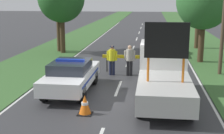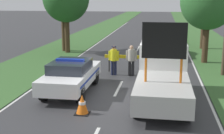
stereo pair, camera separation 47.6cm
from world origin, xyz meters
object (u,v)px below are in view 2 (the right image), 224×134
(traffic_cone_near_police, at_px, (79,66))
(roadside_tree_near_right, at_px, (208,1))
(queued_car_van_white, at_px, (162,46))
(pedestrian_civilian, at_px, (131,58))
(road_barrier, at_px, (127,58))
(police_car, at_px, (71,75))
(queued_car_wagon_maroon, at_px, (161,36))
(traffic_cone_centre_front, at_px, (82,104))
(police_officer, at_px, (114,58))
(work_truck, at_px, (163,74))

(traffic_cone_near_police, relative_size, roadside_tree_near_right, 0.09)
(traffic_cone_near_police, xyz_separation_m, queued_car_van_white, (4.73, 5.46, 0.51))
(queued_car_van_white, distance_m, roadside_tree_near_right, 4.73)
(pedestrian_civilian, xyz_separation_m, traffic_cone_near_police, (-3.14, 0.73, -0.74))
(road_barrier, height_order, queued_car_van_white, queued_car_van_white)
(traffic_cone_near_police, height_order, queued_car_van_white, queued_car_van_white)
(police_car, distance_m, roadside_tree_near_right, 10.64)
(traffic_cone_near_police, distance_m, queued_car_van_white, 7.24)
(queued_car_wagon_maroon, bearing_deg, pedestrian_civilian, 82.91)
(police_car, bearing_deg, road_barrier, 64.83)
(traffic_cone_near_police, relative_size, traffic_cone_centre_front, 0.69)
(police_officer, height_order, roadside_tree_near_right, roadside_tree_near_right)
(work_truck, bearing_deg, traffic_cone_centre_front, 37.94)
(police_car, relative_size, road_barrier, 1.82)
(police_officer, xyz_separation_m, queued_car_van_white, (2.56, 6.18, -0.22))
(roadside_tree_near_right, bearing_deg, police_officer, -142.28)
(police_car, bearing_deg, police_officer, 68.30)
(police_car, xyz_separation_m, road_barrier, (2.05, 4.17, 0.04))
(traffic_cone_centre_front, relative_size, queued_car_van_white, 0.16)
(road_barrier, xyz_separation_m, roadside_tree_near_right, (4.74, 3.38, 3.16))
(work_truck, height_order, queued_car_wagon_maroon, work_truck)
(road_barrier, height_order, queued_car_wagon_maroon, queued_car_wagon_maroon)
(traffic_cone_near_police, relative_size, queued_car_van_white, 0.11)
(queued_car_van_white, bearing_deg, queued_car_wagon_maroon, -89.48)
(police_officer, xyz_separation_m, traffic_cone_centre_front, (-0.24, -6.02, -0.61))
(police_officer, distance_m, traffic_cone_centre_front, 6.05)
(pedestrian_civilian, height_order, traffic_cone_centre_front, pedestrian_civilian)
(police_car, distance_m, queued_car_wagon_maroon, 16.20)
(road_barrier, relative_size, traffic_cone_centre_front, 3.53)
(work_truck, bearing_deg, roadside_tree_near_right, -107.92)
(police_car, bearing_deg, queued_car_wagon_maroon, 77.02)
(work_truck, bearing_deg, pedestrian_civilian, -65.09)
(road_barrier, xyz_separation_m, queued_car_wagon_maroon, (1.88, 11.55, -0.06))
(police_officer, bearing_deg, traffic_cone_near_police, -45.54)
(pedestrian_civilian, bearing_deg, police_officer, -151.45)
(roadside_tree_near_right, bearing_deg, police_car, -131.99)
(traffic_cone_centre_front, height_order, queued_car_van_white, queued_car_van_white)
(work_truck, xyz_separation_m, police_officer, (-2.67, 3.81, -0.12))
(police_car, height_order, queued_car_wagon_maroon, police_car)
(road_barrier, height_order, traffic_cone_near_police, road_barrier)
(traffic_cone_centre_front, bearing_deg, police_officer, 87.69)
(police_car, xyz_separation_m, queued_car_van_white, (3.98, 9.57, -0.03))
(police_car, distance_m, traffic_cone_near_police, 4.21)
(traffic_cone_centre_front, distance_m, queued_car_van_white, 12.52)
(work_truck, relative_size, road_barrier, 2.15)
(work_truck, xyz_separation_m, road_barrier, (-2.04, 4.59, -0.28))
(work_truck, distance_m, roadside_tree_near_right, 8.89)
(police_car, distance_m, road_barrier, 4.65)
(road_barrier, xyz_separation_m, police_officer, (-0.63, -0.78, 0.15))
(work_truck, xyz_separation_m, queued_car_wagon_maroon, (-0.16, 16.14, -0.34))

